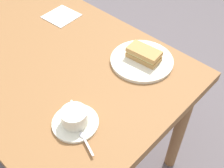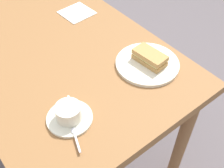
% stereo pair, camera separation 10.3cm
% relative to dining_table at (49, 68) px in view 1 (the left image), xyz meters
% --- Properties ---
extents(ground_plane, '(6.00, 6.00, 0.00)m').
position_rel_dining_table_xyz_m(ground_plane, '(0.00, 0.00, -0.65)').
color(ground_plane, '#61585B').
extents(dining_table, '(1.24, 0.82, 0.74)m').
position_rel_dining_table_xyz_m(dining_table, '(0.00, 0.00, 0.00)').
color(dining_table, '#905F35').
rests_on(dining_table, ground_plane).
extents(sandwich_plate, '(0.26, 0.26, 0.01)m').
position_rel_dining_table_xyz_m(sandwich_plate, '(-0.34, -0.24, 0.10)').
color(sandwich_plate, beige).
rests_on(sandwich_plate, dining_table).
extents(sandwich_front, '(0.14, 0.09, 0.05)m').
position_rel_dining_table_xyz_m(sandwich_front, '(-0.34, -0.25, 0.13)').
color(sandwich_front, '#B68648').
rests_on(sandwich_front, sandwich_plate).
extents(coffee_saucer, '(0.16, 0.16, 0.01)m').
position_rel_dining_table_xyz_m(coffee_saucer, '(-0.38, 0.16, 0.10)').
color(coffee_saucer, silver).
rests_on(coffee_saucer, dining_table).
extents(coffee_cup, '(0.11, 0.09, 0.06)m').
position_rel_dining_table_xyz_m(coffee_cup, '(-0.38, 0.16, 0.13)').
color(coffee_cup, beige).
rests_on(coffee_cup, coffee_saucer).
extents(spoon, '(0.10, 0.04, 0.01)m').
position_rel_dining_table_xyz_m(spoon, '(-0.45, 0.19, 0.10)').
color(spoon, silver).
rests_on(spoon, coffee_saucer).
extents(napkin, '(0.16, 0.16, 0.00)m').
position_rel_dining_table_xyz_m(napkin, '(0.17, -0.23, 0.09)').
color(napkin, white).
rests_on(napkin, dining_table).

